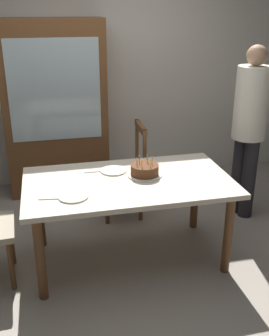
% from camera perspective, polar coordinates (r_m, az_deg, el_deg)
% --- Properties ---
extents(ground, '(6.40, 6.40, 0.00)m').
position_cam_1_polar(ground, '(3.54, -0.81, -12.54)').
color(ground, '#9E9384').
extents(back_wall, '(6.40, 0.10, 2.60)m').
position_cam_1_polar(back_wall, '(4.79, -5.70, 13.48)').
color(back_wall, silver).
rests_on(back_wall, ground).
extents(dining_table, '(1.65, 0.92, 0.73)m').
position_cam_1_polar(dining_table, '(3.22, -0.87, -3.14)').
color(dining_table, beige).
rests_on(dining_table, ground).
extents(birthday_cake, '(0.28, 0.28, 0.16)m').
position_cam_1_polar(birthday_cake, '(3.25, 1.45, -0.35)').
color(birthday_cake, silver).
rests_on(birthday_cake, dining_table).
extents(plate_near_celebrant, '(0.22, 0.22, 0.01)m').
position_cam_1_polar(plate_near_celebrant, '(2.94, -8.70, -4.02)').
color(plate_near_celebrant, silver).
rests_on(plate_near_celebrant, dining_table).
extents(plate_far_side, '(0.22, 0.22, 0.01)m').
position_cam_1_polar(plate_far_side, '(3.36, -3.00, -0.37)').
color(plate_far_side, silver).
rests_on(plate_far_side, dining_table).
extents(fork_near_celebrant, '(0.18, 0.04, 0.01)m').
position_cam_1_polar(fork_near_celebrant, '(2.94, -11.81, -4.31)').
color(fork_near_celebrant, silver).
rests_on(fork_near_celebrant, dining_table).
extents(fork_far_side, '(0.18, 0.02, 0.01)m').
position_cam_1_polar(fork_far_side, '(3.35, -5.74, -0.53)').
color(fork_far_side, silver).
rests_on(fork_far_side, dining_table).
extents(chair_spindle_back, '(0.45, 0.45, 0.95)m').
position_cam_1_polar(chair_spindle_back, '(4.02, -1.51, -0.67)').
color(chair_spindle_back, tan).
rests_on(chair_spindle_back, ground).
extents(person_guest, '(0.32, 0.32, 1.69)m').
position_cam_1_polar(person_guest, '(4.01, 16.03, 6.13)').
color(person_guest, '#262328').
rests_on(person_guest, ground).
extents(china_cabinet, '(1.10, 0.45, 1.90)m').
position_cam_1_polar(china_cabinet, '(4.53, -11.16, 8.19)').
color(china_cabinet, brown).
rests_on(china_cabinet, ground).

